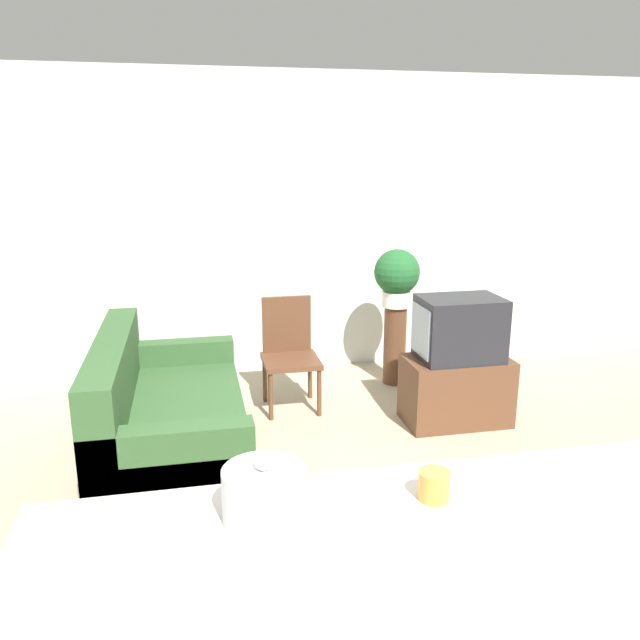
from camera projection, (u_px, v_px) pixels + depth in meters
ground_plane at (343, 626)px, 2.73m from camera, size 14.00×14.00×0.00m
wall_back at (254, 227)px, 5.62m from camera, size 9.00×0.06×2.70m
couch at (166, 423)px, 4.04m from camera, size 0.90×1.71×0.88m
tv_stand at (456, 390)px, 4.73m from camera, size 0.78×0.44×0.51m
television at (459, 329)px, 4.60m from camera, size 0.61×0.42×0.47m
wooden_chair at (289, 349)px, 5.00m from camera, size 0.44×0.44×0.88m
plant_stand at (395, 345)px, 5.53m from camera, size 0.20×0.20×0.70m
potted_plant at (397, 275)px, 5.36m from camera, size 0.39×0.39×0.50m
foreground_counter at (392, 639)px, 2.00m from camera, size 2.20×0.44×0.98m
decorative_bowl at (264, 494)px, 1.77m from camera, size 0.24×0.24×0.21m
candle_jar at (434, 485)px, 1.88m from camera, size 0.10×0.10×0.09m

